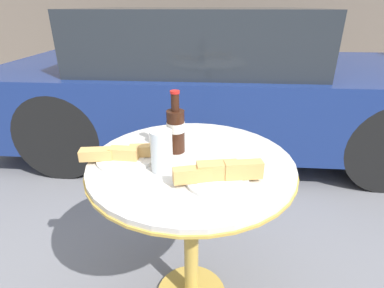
{
  "coord_description": "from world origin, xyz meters",
  "views": [
    {
      "loc": [
        0.09,
        -1.02,
        1.31
      ],
      "look_at": [
        0.0,
        0.04,
        0.81
      ],
      "focal_mm": 28.0,
      "sensor_mm": 36.0,
      "label": 1
    }
  ],
  "objects": [
    {
      "name": "drinking_glass",
      "position": [
        -0.1,
        -0.09,
        0.83
      ],
      "size": [
        0.08,
        0.08,
        0.15
      ],
      "color": "#C68923",
      "rests_on": "bistro_table"
    },
    {
      "name": "bistro_table",
      "position": [
        0.0,
        0.0,
        0.63
      ],
      "size": [
        0.81,
        0.81,
        0.76
      ],
      "color": "gold",
      "rests_on": "ground_plane"
    },
    {
      "name": "parked_car",
      "position": [
        0.07,
        1.88,
        0.62
      ],
      "size": [
        4.09,
        1.74,
        1.28
      ],
      "color": "navy",
      "rests_on": "ground_plane"
    },
    {
      "name": "lunch_plate_far",
      "position": [
        -0.26,
        -0.03,
        0.79
      ],
      "size": [
        0.33,
        0.22,
        0.06
      ],
      "color": "white",
      "rests_on": "bistro_table"
    },
    {
      "name": "cola_bottle_left",
      "position": [
        -0.07,
        0.07,
        0.86
      ],
      "size": [
        0.07,
        0.07,
        0.25
      ],
      "color": "#33190F",
      "rests_on": "bistro_table"
    },
    {
      "name": "lunch_plate_near",
      "position": [
        0.11,
        -0.15,
        0.79
      ],
      "size": [
        0.3,
        0.21,
        0.07
      ],
      "color": "white",
      "rests_on": "bistro_table"
    }
  ]
}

